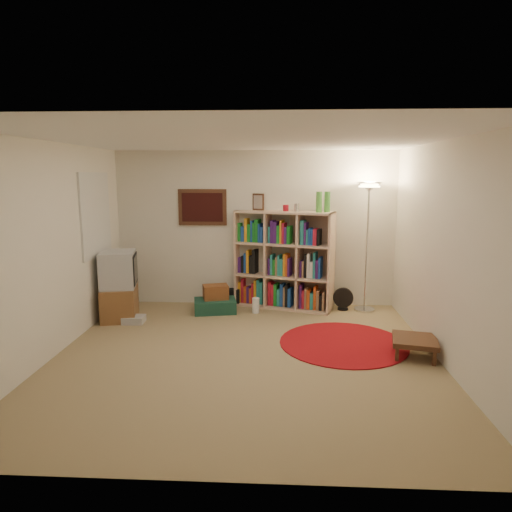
{
  "coord_description": "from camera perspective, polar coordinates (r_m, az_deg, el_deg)",
  "views": [
    {
      "loc": [
        0.39,
        -5.09,
        2.12
      ],
      "look_at": [
        0.1,
        0.6,
        1.1
      ],
      "focal_mm": 32.0,
      "sensor_mm": 36.0,
      "label": 1
    }
  ],
  "objects": [
    {
      "name": "floor_fan",
      "position": [
        7.37,
        10.84,
        -5.29
      ],
      "size": [
        0.32,
        0.19,
        0.36
      ],
      "rotation": [
        0.0,
        0.0,
        -0.14
      ],
      "color": "black",
      "rests_on": "ground"
    },
    {
      "name": "tv_stand",
      "position": [
        7.07,
        -16.72,
        -3.65
      ],
      "size": [
        0.62,
        0.78,
        1.01
      ],
      "rotation": [
        0.0,
        0.0,
        0.21
      ],
      "color": "brown",
      "rests_on": "ground"
    },
    {
      "name": "duffel_bag",
      "position": [
        7.66,
        -3.35,
        -4.91
      ],
      "size": [
        0.41,
        0.35,
        0.26
      ],
      "rotation": [
        0.0,
        0.0,
        -0.09
      ],
      "color": "black",
      "rests_on": "ground"
    },
    {
      "name": "bookshelf",
      "position": [
        7.3,
        3.35,
        -0.66
      ],
      "size": [
        1.62,
        0.9,
        1.87
      ],
      "rotation": [
        0.0,
        0.0,
        -0.31
      ],
      "color": "#D3AA8C",
      "rests_on": "ground"
    },
    {
      "name": "wicker_basket",
      "position": [
        7.16,
        -5.06,
        -4.5
      ],
      "size": [
        0.44,
        0.37,
        0.22
      ],
      "rotation": [
        0.0,
        0.0,
        0.28
      ],
      "color": "brown",
      "rests_on": "suitcase"
    },
    {
      "name": "dvd_box",
      "position": [
        6.9,
        -15.02,
        -7.67
      ],
      "size": [
        0.31,
        0.26,
        0.1
      ],
      "rotation": [
        0.0,
        0.0,
        0.02
      ],
      "color": "#B2B2B7",
      "rests_on": "ground"
    },
    {
      "name": "paper_towel",
      "position": [
        7.11,
        -0.03,
        -6.2
      ],
      "size": [
        0.13,
        0.13,
        0.24
      ],
      "rotation": [
        0.0,
        0.0,
        0.15
      ],
      "color": "white",
      "rests_on": "ground"
    },
    {
      "name": "room",
      "position": [
        5.23,
        -2.0,
        0.68
      ],
      "size": [
        4.54,
        4.54,
        2.54
      ],
      "color": "#8E7853",
      "rests_on": "ground"
    },
    {
      "name": "side_table",
      "position": [
        5.75,
        19.24,
        -10.02
      ],
      "size": [
        0.6,
        0.6,
        0.23
      ],
      "rotation": [
        0.0,
        0.0,
        -0.22
      ],
      "color": "#3C2115",
      "rests_on": "ground"
    },
    {
      "name": "red_rug",
      "position": [
        6.0,
        10.86,
        -10.65
      ],
      "size": [
        1.62,
        1.62,
        0.01
      ],
      "color": "maroon",
      "rests_on": "ground"
    },
    {
      "name": "floor_lamp",
      "position": [
        7.18,
        13.9,
        6.26
      ],
      "size": [
        0.42,
        0.42,
        2.01
      ],
      "rotation": [
        0.0,
        0.0,
        0.08
      ],
      "color": "silver",
      "rests_on": "ground"
    },
    {
      "name": "suitcase",
      "position": [
        7.18,
        -5.14,
        -6.21
      ],
      "size": [
        0.7,
        0.53,
        0.21
      ],
      "rotation": [
        0.0,
        0.0,
        0.19
      ],
      "color": "#163E30",
      "rests_on": "ground"
    }
  ]
}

